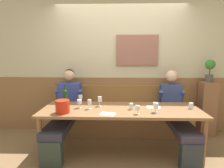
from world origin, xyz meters
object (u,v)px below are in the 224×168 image
at_px(wine_glass_mid_right, 100,100).
at_px(wine_glass_center_front, 79,102).
at_px(person_center_left_seat, 65,108).
at_px(potted_plant, 210,69).
at_px(wine_glass_left_end, 156,106).
at_px(water_tumbler_center, 131,106).
at_px(wine_bottle_green_tall, 65,98).
at_px(person_center_right_seat, 176,108).
at_px(ice_bucket, 63,107).
at_px(wine_glass_by_bottle, 80,97).
at_px(wine_glass_near_bucket, 89,103).
at_px(wine_glass_center_rear, 138,108).
at_px(dining_table, 121,113).
at_px(water_tumbler_right, 191,106).
at_px(wall_bench, 120,120).

distance_m(wine_glass_mid_right, wine_glass_center_front, 0.33).
distance_m(person_center_left_seat, potted_plant, 2.74).
xyz_separation_m(wine_glass_left_end, water_tumbler_center, (-0.34, 0.14, -0.05)).
relative_size(wine_bottle_green_tall, potted_plant, 0.88).
relative_size(person_center_right_seat, ice_bucket, 6.52).
bearing_deg(water_tumbler_center, wine_glass_by_bottle, 159.24).
relative_size(person_center_left_seat, wine_bottle_green_tall, 3.52).
xyz_separation_m(wine_glass_mid_right, water_tumbler_center, (0.49, -0.16, -0.06)).
bearing_deg(potted_plant, wine_glass_near_bucket, -159.78).
xyz_separation_m(person_center_right_seat, water_tumbler_center, (-0.79, -0.38, 0.14)).
bearing_deg(wine_glass_center_rear, wine_glass_center_front, 162.58).
height_order(ice_bucket, wine_bottle_green_tall, wine_bottle_green_tall).
xyz_separation_m(wine_glass_center_rear, potted_plant, (1.43, 1.01, 0.47)).
height_order(person_center_right_seat, water_tumbler_center, person_center_right_seat).
xyz_separation_m(person_center_left_seat, person_center_right_seat, (1.91, -0.01, 0.02)).
bearing_deg(wine_glass_center_front, water_tumbler_center, -3.68).
height_order(dining_table, wine_glass_near_bucket, wine_glass_near_bucket).
bearing_deg(wine_glass_by_bottle, person_center_left_seat, 166.74).
bearing_deg(ice_bucket, wine_glass_center_rear, -1.25).
xyz_separation_m(ice_bucket, wine_glass_by_bottle, (0.15, 0.52, 0.01)).
bearing_deg(wine_glass_near_bucket, wine_glass_by_bottle, 122.09).
height_order(wine_bottle_green_tall, wine_glass_near_bucket, wine_bottle_green_tall).
height_order(dining_table, person_center_right_seat, person_center_right_seat).
xyz_separation_m(person_center_right_seat, wine_glass_mid_right, (-1.28, -0.22, 0.20)).
bearing_deg(ice_bucket, water_tumbler_right, 8.07).
xyz_separation_m(wine_glass_mid_right, wine_glass_center_rear, (0.57, -0.38, -0.02)).
relative_size(ice_bucket, potted_plant, 0.48).
bearing_deg(ice_bucket, dining_table, 16.19).
bearing_deg(ice_bucket, wine_glass_near_bucket, 28.93).
xyz_separation_m(wine_glass_near_bucket, water_tumbler_center, (0.64, 0.00, -0.05)).
distance_m(dining_table, wine_glass_by_bottle, 0.75).
bearing_deg(wine_glass_near_bucket, wine_glass_mid_right, 49.19).
xyz_separation_m(dining_table, potted_plant, (1.66, 0.74, 0.63)).
height_order(wall_bench, potted_plant, potted_plant).
relative_size(wine_bottle_green_tall, water_tumbler_right, 3.94).
bearing_deg(water_tumbler_center, wine_glass_center_rear, -71.58).
relative_size(wine_glass_center_front, wine_glass_near_bucket, 0.89).
xyz_separation_m(wine_glass_mid_right, wine_glass_by_bottle, (-0.34, 0.16, -0.00)).
relative_size(person_center_left_seat, water_tumbler_center, 13.40).
bearing_deg(wine_glass_center_front, person_center_right_seat, 11.68).
relative_size(wine_glass_center_front, water_tumbler_center, 1.37).
bearing_deg(wine_glass_by_bottle, wine_glass_left_end, -21.27).
bearing_deg(wine_glass_mid_right, wine_glass_near_bucket, -130.81).
distance_m(wine_glass_center_rear, potted_plant, 1.81).
distance_m(wine_glass_near_bucket, potted_plant, 2.33).
bearing_deg(wine_bottle_green_tall, wine_glass_near_bucket, -10.88).
bearing_deg(wine_glass_left_end, wine_glass_mid_right, 160.10).
xyz_separation_m(wine_glass_left_end, potted_plant, (1.17, 0.93, 0.46)).
height_order(wine_glass_center_rear, water_tumbler_center, wine_glass_center_rear).
bearing_deg(person_center_right_seat, water_tumbler_right, -66.90).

